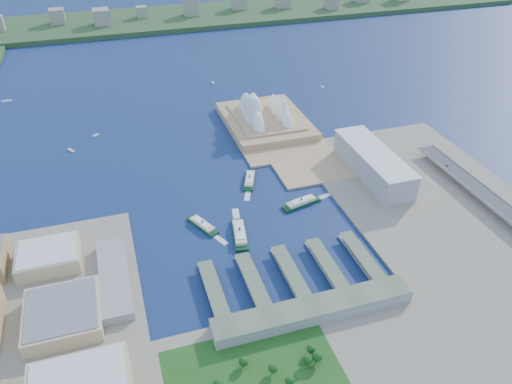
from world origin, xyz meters
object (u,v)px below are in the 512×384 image
object	(u,v)px
toaster_building	(373,163)
ferry_a	(202,224)
ferry_b	(250,178)
opera_house	(266,107)
ferry_d	(301,201)
car_c	(447,165)
ferry_c	(240,232)

from	to	relation	value
toaster_building	ferry_a	distance (m)	255.57
ferry_b	opera_house	bearing A→B (deg)	86.35
ferry_a	ferry_d	distance (m)	131.61
opera_house	toaster_building	bearing A→B (deg)	-65.77
toaster_building	car_c	bearing A→B (deg)	-15.45
ferry_c	opera_house	bearing A→B (deg)	-104.35
ferry_d	car_c	bearing A→B (deg)	-101.82
ferry_d	car_c	world-z (taller)	car_c
ferry_a	ferry_b	xyz separation A→B (m)	(84.47, 80.67, 0.21)
opera_house	ferry_c	xyz separation A→B (m)	(-123.51, -272.89, -26.31)
ferry_a	car_c	xyz separation A→B (m)	(352.53, 14.45, 10.86)
ferry_d	car_c	xyz separation A→B (m)	(221.12, 7.28, 10.44)
opera_house	ferry_d	size ratio (longest dim) A/B	3.38
opera_house	ferry_c	size ratio (longest dim) A/B	2.99
ferry_b	ferry_d	size ratio (longest dim) A/B	0.96
toaster_building	ferry_b	size ratio (longest dim) A/B	3.03
car_c	toaster_building	bearing A→B (deg)	-15.45
ferry_c	car_c	xyz separation A→B (m)	(314.51, 44.96, 9.80)
ferry_a	ferry_b	size ratio (longest dim) A/B	0.96
opera_house	ferry_a	size ratio (longest dim) A/B	3.68
ferry_b	car_c	world-z (taller)	car_c
ferry_c	ferry_d	size ratio (longest dim) A/B	1.13
toaster_building	ferry_b	world-z (taller)	toaster_building
ferry_a	car_c	size ratio (longest dim) A/B	11.16
ferry_a	ferry_c	bearing A→B (deg)	-64.17
ferry_c	car_c	world-z (taller)	car_c
toaster_building	car_c	distance (m)	104.91
ferry_d	car_c	size ratio (longest dim) A/B	12.17
toaster_building	ferry_d	bearing A→B (deg)	-163.67
ferry_b	ferry_d	xyz separation A→B (m)	(46.95, -73.50, 0.20)
opera_house	ferry_d	world-z (taller)	opera_house
toaster_building	ferry_c	xyz separation A→B (m)	(-213.51, -72.89, -14.81)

